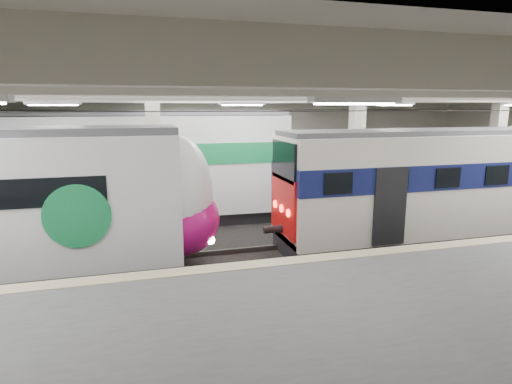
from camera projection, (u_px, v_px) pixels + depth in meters
name	position (u px, v px, depth m)	size (l,w,h in m)	color
station_hall	(276.00, 167.00, 11.56)	(36.00, 24.00, 5.75)	black
older_rer	(443.00, 184.00, 15.22)	(12.15, 2.68, 4.07)	silver
far_train	(108.00, 168.00, 17.31)	(14.74, 3.29, 4.66)	white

